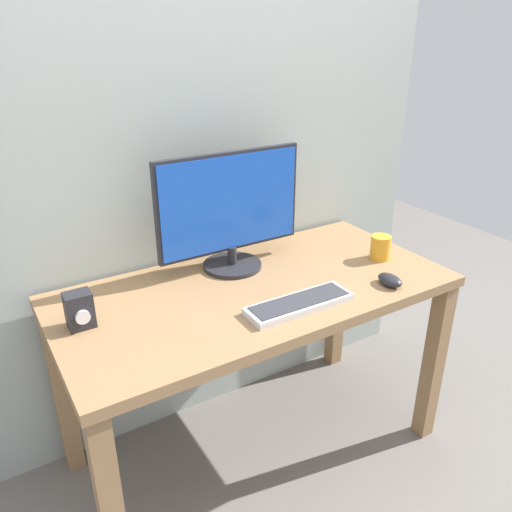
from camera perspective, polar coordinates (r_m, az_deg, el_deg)
The scene contains 8 objects.
ground_plane at distance 2.31m, azimuth -0.05°, elevation -20.66°, with size 6.00×6.00×0.00m, color slate.
wall_back at distance 1.97m, azimuth -6.41°, elevation 20.40°, with size 2.16×0.04×3.00m, color #9EA8A3.
desk at distance 1.90m, azimuth -0.06°, elevation -6.42°, with size 1.43×0.70×0.77m.
monitor at distance 1.91m, azimuth -2.93°, elevation 5.15°, with size 0.59×0.23×0.45m.
keyboard_primary at distance 1.71m, azimuth 4.91°, elevation -5.36°, with size 0.38×0.12×0.03m.
mouse at distance 1.90m, azimuth 14.83°, elevation -2.63°, with size 0.06×0.10×0.04m, color #232328.
audio_controller at distance 1.67m, azimuth -19.25°, elevation -5.79°, with size 0.08×0.08×0.12m.
coffee_mug at distance 2.10m, azimuth 13.83°, elevation 0.95°, with size 0.08×0.08×0.10m, color orange.
Camera 1 is at (-0.85, -1.39, 1.64)m, focal length 35.55 mm.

